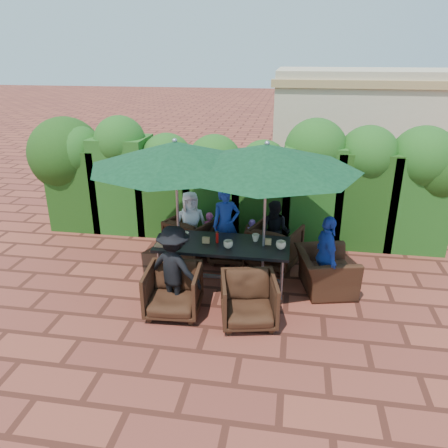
% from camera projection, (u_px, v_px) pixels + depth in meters
% --- Properties ---
extents(ground, '(80.00, 80.00, 0.00)m').
position_uv_depth(ground, '(220.00, 288.00, 7.30)').
color(ground, brown).
rests_on(ground, ground).
extents(dining_table, '(2.19, 0.90, 0.75)m').
position_uv_depth(dining_table, '(223.00, 247.00, 7.21)').
color(dining_table, black).
rests_on(dining_table, ground).
extents(umbrella_left, '(2.73, 2.73, 2.46)m').
position_uv_depth(umbrella_left, '(175.00, 154.00, 6.73)').
color(umbrella_left, gray).
rests_on(umbrella_left, ground).
extents(umbrella_right, '(2.89, 2.89, 2.46)m').
position_uv_depth(umbrella_right, '(267.00, 157.00, 6.54)').
color(umbrella_right, gray).
rests_on(umbrella_right, ground).
extents(chair_far_left, '(1.04, 1.02, 0.83)m').
position_uv_depth(chair_far_left, '(191.00, 234.00, 8.38)').
color(chair_far_left, black).
rests_on(chair_far_left, ground).
extents(chair_far_mid, '(0.68, 0.64, 0.70)m').
position_uv_depth(chair_far_mid, '(228.00, 243.00, 8.15)').
color(chair_far_mid, black).
rests_on(chair_far_mid, ground).
extents(chair_far_right, '(1.04, 1.01, 0.84)m').
position_uv_depth(chair_far_right, '(275.00, 244.00, 7.95)').
color(chair_far_right, black).
rests_on(chair_far_right, ground).
extents(chair_near_left, '(0.84, 0.79, 0.81)m').
position_uv_depth(chair_near_left, '(173.00, 289.00, 6.49)').
color(chair_near_left, black).
rests_on(chair_near_left, ground).
extents(chair_near_right, '(0.91, 0.87, 0.80)m').
position_uv_depth(chair_near_right, '(249.00, 298.00, 6.25)').
color(chair_near_right, black).
rests_on(chair_near_right, ground).
extents(chair_end_right, '(0.86, 1.12, 0.87)m').
position_uv_depth(chair_end_right, '(326.00, 265.00, 7.13)').
color(chair_end_right, black).
rests_on(chair_end_right, ground).
extents(adult_far_left, '(0.72, 0.59, 1.27)m').
position_uv_depth(adult_far_left, '(191.00, 224.00, 8.28)').
color(adult_far_left, white).
rests_on(adult_far_left, ground).
extents(adult_far_mid, '(0.63, 0.58, 1.42)m').
position_uv_depth(adult_far_mid, '(226.00, 225.00, 8.04)').
color(adult_far_mid, '#2041B0').
rests_on(adult_far_mid, ground).
extents(adult_far_right, '(0.64, 0.48, 1.18)m').
position_uv_depth(adult_far_right, '(275.00, 232.00, 8.02)').
color(adult_far_right, black).
rests_on(adult_far_right, ground).
extents(adult_near_left, '(0.95, 0.66, 1.35)m').
position_uv_depth(adult_near_left, '(174.00, 269.00, 6.51)').
color(adult_near_left, black).
rests_on(adult_near_left, ground).
extents(adult_end_right, '(0.57, 0.85, 1.33)m').
position_uv_depth(adult_end_right, '(326.00, 256.00, 6.93)').
color(adult_end_right, '#2041B0').
rests_on(adult_end_right, ground).
extents(child_left, '(0.32, 0.27, 0.84)m').
position_uv_depth(child_left, '(210.00, 234.00, 8.38)').
color(child_left, '#E04F90').
rests_on(child_left, ground).
extents(child_right, '(0.33, 0.29, 0.78)m').
position_uv_depth(child_right, '(252.00, 240.00, 8.19)').
color(child_right, '#73499E').
rests_on(child_right, ground).
extents(pedestrian_a, '(1.64, 0.95, 1.66)m').
position_uv_depth(pedestrian_a, '(325.00, 178.00, 10.55)').
color(pedestrian_a, green).
rests_on(pedestrian_a, ground).
extents(pedestrian_b, '(0.79, 0.49, 1.64)m').
position_uv_depth(pedestrian_b, '(339.00, 176.00, 10.69)').
color(pedestrian_b, '#E04F90').
rests_on(pedestrian_b, ground).
extents(pedestrian_c, '(1.23, 0.83, 1.77)m').
position_uv_depth(pedestrian_c, '(387.00, 178.00, 10.36)').
color(pedestrian_c, '#97959D').
rests_on(pedestrian_c, ground).
extents(cup_a, '(0.16, 0.16, 0.13)m').
position_uv_depth(cup_a, '(163.00, 240.00, 7.14)').
color(cup_a, beige).
rests_on(cup_a, dining_table).
extents(cup_b, '(0.13, 0.13, 0.12)m').
position_uv_depth(cup_b, '(185.00, 235.00, 7.33)').
color(cup_b, beige).
rests_on(cup_b, dining_table).
extents(cup_c, '(0.16, 0.16, 0.12)m').
position_uv_depth(cup_c, '(228.00, 244.00, 6.99)').
color(cup_c, beige).
rests_on(cup_c, dining_table).
extents(cup_d, '(0.13, 0.13, 0.12)m').
position_uv_depth(cup_d, '(256.00, 238.00, 7.24)').
color(cup_d, beige).
rests_on(cup_d, dining_table).
extents(cup_e, '(0.16, 0.16, 0.13)m').
position_uv_depth(cup_e, '(281.00, 245.00, 6.96)').
color(cup_e, beige).
rests_on(cup_e, dining_table).
extents(ketchup_bottle, '(0.04, 0.04, 0.17)m').
position_uv_depth(ketchup_bottle, '(217.00, 238.00, 7.17)').
color(ketchup_bottle, '#B20C0A').
rests_on(ketchup_bottle, dining_table).
extents(sauce_bottle, '(0.04, 0.04, 0.17)m').
position_uv_depth(sauce_bottle, '(217.00, 236.00, 7.24)').
color(sauce_bottle, '#4C230C').
rests_on(sauce_bottle, dining_table).
extents(serving_tray, '(0.35, 0.25, 0.02)m').
position_uv_depth(serving_tray, '(167.00, 244.00, 7.12)').
color(serving_tray, '#B07B55').
rests_on(serving_tray, dining_table).
extents(number_block_left, '(0.12, 0.06, 0.10)m').
position_uv_depth(number_block_left, '(206.00, 240.00, 7.17)').
color(number_block_left, tan).
rests_on(number_block_left, dining_table).
extents(number_block_right, '(0.12, 0.06, 0.10)m').
position_uv_depth(number_block_right, '(268.00, 242.00, 7.12)').
color(number_block_right, tan).
rests_on(number_block_right, dining_table).
extents(hedge_wall, '(9.10, 1.60, 2.51)m').
position_uv_depth(hedge_wall, '(236.00, 174.00, 8.94)').
color(hedge_wall, black).
rests_on(hedge_wall, ground).
extents(building, '(6.20, 3.08, 3.20)m').
position_uv_depth(building, '(380.00, 128.00, 12.58)').
color(building, beige).
rests_on(building, ground).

